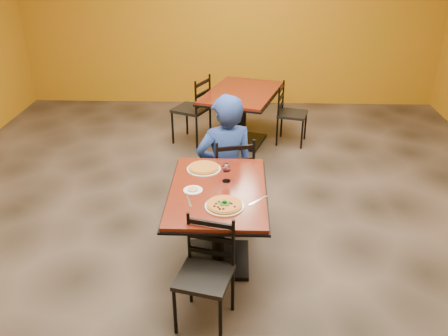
{
  "coord_description": "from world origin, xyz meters",
  "views": [
    {
      "loc": [
        0.18,
        -3.9,
        2.66
      ],
      "look_at": [
        0.04,
        -0.3,
        0.85
      ],
      "focal_mm": 37.29,
      "sensor_mm": 36.0,
      "label": 1
    }
  ],
  "objects_px": {
    "chair_second_left": "(191,109)",
    "plate_far": "(204,169)",
    "chair_second_right": "(292,114)",
    "plate_main": "(224,206)",
    "pizza_main": "(224,204)",
    "diner": "(225,153)",
    "pizza_far": "(204,167)",
    "table_main": "(218,209)",
    "table_second": "(242,104)",
    "chair_main_far": "(231,175)",
    "side_plate": "(193,190)",
    "chair_main_near": "(204,278)",
    "wine_glass": "(226,172)"
  },
  "relations": [
    {
      "from": "table_second",
      "to": "pizza_main",
      "type": "xyz_separation_m",
      "value": [
        -0.13,
        -3.03,
        0.21
      ]
    },
    {
      "from": "table_second",
      "to": "plate_far",
      "type": "xyz_separation_m",
      "value": [
        -0.35,
        -2.39,
        0.19
      ]
    },
    {
      "from": "pizza_main",
      "to": "plate_far",
      "type": "distance_m",
      "value": 0.68
    },
    {
      "from": "diner",
      "to": "wine_glass",
      "type": "height_order",
      "value": "diner"
    },
    {
      "from": "chair_main_far",
      "to": "plate_far",
      "type": "xyz_separation_m",
      "value": [
        -0.24,
        -0.48,
        0.31
      ]
    },
    {
      "from": "diner",
      "to": "pizza_far",
      "type": "xyz_separation_m",
      "value": [
        -0.18,
        -0.6,
        0.13
      ]
    },
    {
      "from": "plate_far",
      "to": "pizza_far",
      "type": "bearing_deg",
      "value": 180.0
    },
    {
      "from": "chair_main_far",
      "to": "chair_second_right",
      "type": "distance_m",
      "value": 2.07
    },
    {
      "from": "table_main",
      "to": "chair_main_far",
      "type": "height_order",
      "value": "chair_main_far"
    },
    {
      "from": "chair_second_left",
      "to": "side_plate",
      "type": "distance_m",
      "value": 2.82
    },
    {
      "from": "chair_second_left",
      "to": "plate_far",
      "type": "height_order",
      "value": "chair_second_left"
    },
    {
      "from": "pizza_main",
      "to": "table_main",
      "type": "bearing_deg",
      "value": 103.12
    },
    {
      "from": "plate_main",
      "to": "plate_far",
      "type": "distance_m",
      "value": 0.68
    },
    {
      "from": "table_main",
      "to": "side_plate",
      "type": "bearing_deg",
      "value": -170.46
    },
    {
      "from": "chair_second_right",
      "to": "side_plate",
      "type": "relative_size",
      "value": 5.3
    },
    {
      "from": "chair_second_left",
      "to": "pizza_main",
      "type": "relative_size",
      "value": 3.37
    },
    {
      "from": "plate_far",
      "to": "pizza_main",
      "type": "bearing_deg",
      "value": -71.86
    },
    {
      "from": "table_second",
      "to": "side_plate",
      "type": "bearing_deg",
      "value": -98.28
    },
    {
      "from": "chair_main_far",
      "to": "side_plate",
      "type": "xyz_separation_m",
      "value": [
        -0.3,
        -0.88,
        0.31
      ]
    },
    {
      "from": "table_second",
      "to": "pizza_far",
      "type": "distance_m",
      "value": 2.42
    },
    {
      "from": "table_second",
      "to": "chair_second_right",
      "type": "relative_size",
      "value": 1.82
    },
    {
      "from": "chair_second_right",
      "to": "pizza_main",
      "type": "relative_size",
      "value": 2.99
    },
    {
      "from": "plate_far",
      "to": "pizza_far",
      "type": "relative_size",
      "value": 1.11
    },
    {
      "from": "pizza_main",
      "to": "chair_second_right",
      "type": "bearing_deg",
      "value": 74.46
    },
    {
      "from": "table_main",
      "to": "plate_main",
      "type": "height_order",
      "value": "plate_main"
    },
    {
      "from": "pizza_far",
      "to": "table_main",
      "type": "bearing_deg",
      "value": -68.19
    },
    {
      "from": "table_second",
      "to": "chair_second_right",
      "type": "bearing_deg",
      "value": 0.0
    },
    {
      "from": "chair_second_right",
      "to": "plate_main",
      "type": "xyz_separation_m",
      "value": [
        -0.84,
        -3.03,
        0.33
      ]
    },
    {
      "from": "table_main",
      "to": "chair_main_near",
      "type": "relative_size",
      "value": 1.46
    },
    {
      "from": "table_main",
      "to": "side_plate",
      "type": "xyz_separation_m",
      "value": [
        -0.21,
        -0.03,
        0.2
      ]
    },
    {
      "from": "plate_main",
      "to": "chair_main_far",
      "type": "bearing_deg",
      "value": 88.61
    },
    {
      "from": "pizza_far",
      "to": "side_plate",
      "type": "xyz_separation_m",
      "value": [
        -0.06,
        -0.4,
        -0.02
      ]
    },
    {
      "from": "chair_second_left",
      "to": "pizza_far",
      "type": "distance_m",
      "value": 2.43
    },
    {
      "from": "chair_main_near",
      "to": "chair_main_far",
      "type": "xyz_separation_m",
      "value": [
        0.16,
        1.58,
        0.03
      ]
    },
    {
      "from": "chair_second_right",
      "to": "side_plate",
      "type": "distance_m",
      "value": 3.02
    },
    {
      "from": "chair_main_near",
      "to": "chair_second_right",
      "type": "relative_size",
      "value": 1.0
    },
    {
      "from": "chair_second_left",
      "to": "plate_main",
      "type": "distance_m",
      "value": 3.1
    },
    {
      "from": "chair_second_left",
      "to": "side_plate",
      "type": "relative_size",
      "value": 5.98
    },
    {
      "from": "chair_main_near",
      "to": "plate_far",
      "type": "xyz_separation_m",
      "value": [
        -0.08,
        1.1,
        0.33
      ]
    },
    {
      "from": "table_main",
      "to": "pizza_far",
      "type": "relative_size",
      "value": 4.39
    },
    {
      "from": "table_main",
      "to": "chair_second_left",
      "type": "height_order",
      "value": "chair_second_left"
    },
    {
      "from": "plate_main",
      "to": "pizza_far",
      "type": "height_order",
      "value": "pizza_far"
    },
    {
      "from": "diner",
      "to": "plate_far",
      "type": "relative_size",
      "value": 4.12
    },
    {
      "from": "plate_far",
      "to": "side_plate",
      "type": "distance_m",
      "value": 0.4
    },
    {
      "from": "chair_second_right",
      "to": "diner",
      "type": "height_order",
      "value": "diner"
    },
    {
      "from": "chair_main_near",
      "to": "wine_glass",
      "type": "height_order",
      "value": "wine_glass"
    },
    {
      "from": "plate_main",
      "to": "pizza_main",
      "type": "xyz_separation_m",
      "value": [
        0.0,
        0.0,
        0.02
      ]
    },
    {
      "from": "chair_second_left",
      "to": "chair_second_right",
      "type": "bearing_deg",
      "value": 114.76
    },
    {
      "from": "table_main",
      "to": "chair_second_left",
      "type": "bearing_deg",
      "value": 100.49
    },
    {
      "from": "table_second",
      "to": "side_plate",
      "type": "relative_size",
      "value": 9.64
    }
  ]
}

